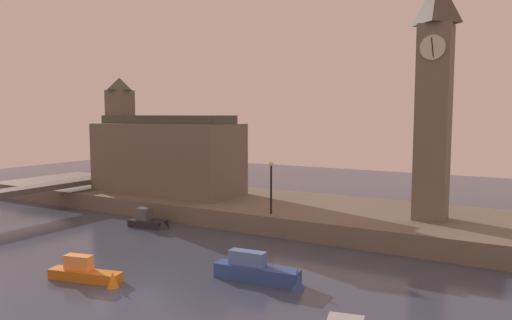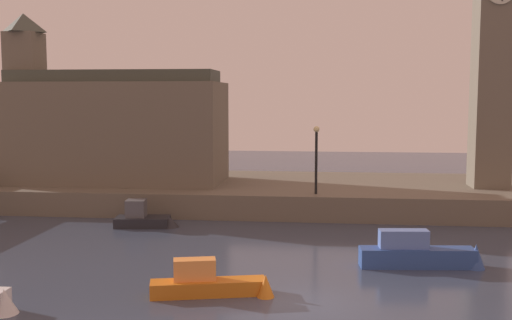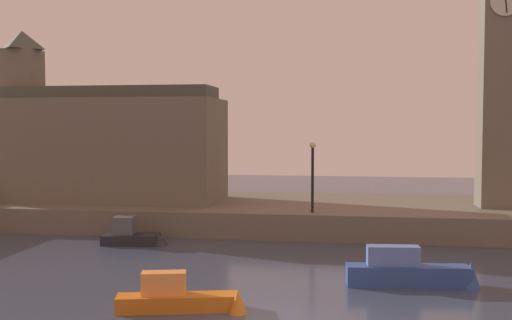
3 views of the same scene
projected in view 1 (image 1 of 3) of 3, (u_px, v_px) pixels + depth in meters
The scene contains 8 objects.
ground_plane at pixel (124, 297), 23.97m from camera, with size 120.00×120.00×0.00m, color #384256.
far_embankment at pixel (296, 212), 41.11m from camera, with size 70.00×12.00×1.50m, color #6B6051.
clock_tower at pixel (434, 96), 33.99m from camera, with size 2.45×2.49×17.26m.
parliament_hall at pixel (164, 154), 46.90m from camera, with size 14.70×6.22×11.36m.
streetlamp at pixel (271, 181), 36.56m from camera, with size 0.36×0.36×4.04m.
boat_barge_dark at pixel (151, 222), 38.79m from camera, with size 3.78×1.77×1.58m.
boat_tour_blue at pixel (261, 272), 26.02m from camera, with size 5.39×1.43×1.76m.
boat_patrol_orange at pixel (89, 274), 26.12m from camera, with size 4.77×1.86×1.57m.
Camera 1 is at (17.39, -16.74, 9.09)m, focal length 33.62 mm.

